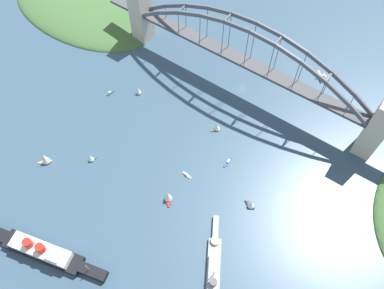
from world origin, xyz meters
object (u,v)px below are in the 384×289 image
Objects in this scene: small_boat_5 at (187,175)px; small_boat_0 at (91,158)px; small_boat_3 at (251,204)px; harbor_arch_bridge at (247,63)px; small_boat_1 at (228,162)px; small_boat_2 at (138,90)px; small_boat_8 at (168,196)px; ocean_liner at (42,251)px; small_boat_4 at (217,127)px; naval_cruiser at (213,277)px; seaplane_taxiing_near_bridge at (321,76)px; small_boat_6 at (45,158)px; small_boat_7 at (110,93)px.

small_boat_0 is at bearing 24.67° from small_boat_5.
harbor_arch_bridge is at bearing -56.14° from small_boat_3.
small_boat_1 is 103.03m from small_boat_2.
small_boat_3 is at bearing -150.24° from small_boat_8.
small_boat_3 is (-99.22, -111.53, -1.44)m from ocean_liner.
small_boat_0 reaches higher than small_boat_4.
seaplane_taxiing_near_bridge is at bearing -85.46° from naval_cruiser.
small_boat_0 is at bearing 65.70° from harbor_arch_bridge.
small_boat_0 is 35.25m from small_boat_6.
small_boat_6 reaches higher than seaplane_taxiing_near_bridge.
small_boat_2 is (101.99, -14.19, 3.29)m from small_boat_1.
small_boat_0 is 104.50m from small_boat_4.
ocean_liner is 144.58m from small_boat_7.
small_boat_1 is 1.40× the size of small_boat_7.
small_boat_4 is 0.68× the size of small_boat_6.
small_boat_0 is (112.26, 183.30, 1.69)m from seaplane_taxiing_near_bridge.
seaplane_taxiing_near_bridge is 190.57m from small_boat_7.
ocean_liner reaches higher than small_boat_1.
small_boat_7 is at bearing -66.97° from ocean_liner.
harbor_arch_bridge is 105.36m from small_boat_5.
small_boat_0 reaches higher than seaplane_taxiing_near_bridge.
small_boat_5 is (58.63, -52.72, -1.73)m from naval_cruiser.
harbor_arch_bridge is 147.85m from small_boat_0.
small_boat_7 is (98.31, 21.71, -2.84)m from small_boat_4.
seaplane_taxiing_near_bridge is at bearing -121.48° from small_boat_0.
small_boat_8 reaches higher than small_boat_7.
small_boat_3 is at bearing 165.08° from small_boat_2.
seaplane_taxiing_near_bridge is (-88.52, -256.59, -3.29)m from ocean_liner.
small_boat_3 is at bearing 146.62° from small_boat_1.
harbor_arch_bridge is 24.06× the size of small_boat_8.
naval_cruiser is 9.89× the size of small_boat_7.
harbor_arch_bridge is at bearing -141.01° from small_boat_2.
small_boat_3 is (-135.07, 35.98, -0.11)m from small_boat_2.
small_boat_4 is at bearing -86.57° from small_boat_8.
small_boat_2 is 25.46m from small_boat_7.
naval_cruiser is at bearing 95.31° from small_boat_3.
small_boat_0 is at bearing -72.05° from ocean_liner.
harbor_arch_bridge is 170.21m from naval_cruiser.
small_boat_5 is at bearing 74.32° from seaplane_taxiing_near_bridge.
small_boat_3 is (-63.18, 94.17, -27.34)m from harbor_arch_bridge.
small_boat_2 is at bearing -7.92° from small_boat_1.
small_boat_5 is at bearing -41.96° from naval_cruiser.
small_boat_3 is 162.27m from small_boat_6.
small_boat_0 is at bearing 58.52° from seaplane_taxiing_near_bridge.
small_boat_3 is 1.22× the size of small_boat_7.
small_boat_0 is at bearing 118.78° from small_boat_7.
small_boat_5 is 0.68× the size of small_boat_8.
harbor_arch_bridge reaches higher than small_boat_3.
small_boat_7 is at bearing -86.58° from small_boat_6.
naval_cruiser is at bearing 115.54° from small_boat_1.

